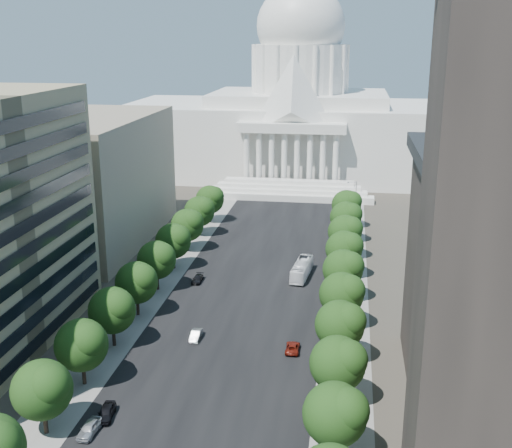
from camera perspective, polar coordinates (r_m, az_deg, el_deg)
The scene contains 34 objects.
road_asphalt at distance 141.25m, azimuth 0.44°, elevation -3.49°, with size 30.00×260.00×0.01m, color black.
sidewalk_left at distance 144.97m, azimuth -7.03°, elevation -3.08°, with size 8.00×260.00×0.02m, color gray.
sidewalk_right at distance 140.03m, azimuth 8.18°, elevation -3.85°, with size 8.00×260.00×0.02m, color gray.
capitol at distance 228.83m, azimuth 3.84°, elevation 9.37°, with size 120.00×56.00×73.00m.
office_block_left_far at distance 159.81m, azimuth -16.36°, elevation 3.81°, with size 38.00×52.00×30.00m, color gray.
tree_l_b at distance 85.56m, azimuth -18.36°, elevation -13.72°, with size 7.79×7.60×9.97m.
tree_l_c at distance 95.02m, azimuth -15.13°, elevation -10.25°, with size 7.79×7.60×9.97m.
tree_l_d at distance 105.01m, azimuth -12.55°, elevation -7.41°, with size 7.79×7.60×9.97m.
tree_l_e at distance 115.38m, azimuth -10.45°, elevation -5.05°, with size 7.79×7.60×9.97m.
tree_l_f at distance 126.04m, azimuth -8.72°, elevation -3.09°, with size 7.79×7.60×9.97m.
tree_l_g at distance 136.92m, azimuth -7.26°, elevation -1.43°, with size 7.79×7.60×9.97m.
tree_l_h at distance 147.97m, azimuth -6.03°, elevation -0.01°, with size 7.79×7.60×9.97m.
tree_l_i at distance 159.16m, azimuth -4.96°, elevation 1.20°, with size 7.79×7.60×9.97m.
tree_l_j at distance 170.47m, azimuth -4.03°, elevation 2.26°, with size 7.79×7.60×9.97m.
tree_r_b at distance 77.51m, azimuth 7.28°, elevation -16.34°, with size 7.79×7.60×9.97m.
tree_r_c at distance 87.85m, azimuth 7.49°, elevation -12.11°, with size 7.79×7.60×9.97m.
tree_r_d at distance 98.57m, azimuth 7.66°, elevation -8.78°, with size 7.79×7.60×9.97m.
tree_r_e at distance 109.55m, azimuth 7.78°, elevation -6.12°, with size 7.79×7.60×9.97m.
tree_r_f at distance 120.72m, azimuth 7.89°, elevation -3.94°, with size 7.79×7.60×9.97m.
tree_r_g at distance 132.04m, azimuth 7.97°, elevation -2.14°, with size 7.79×7.60×9.97m.
tree_r_h at distance 143.47m, azimuth 8.04°, elevation -0.62°, with size 7.79×7.60×9.97m.
tree_r_i at distance 154.99m, azimuth 8.10°, elevation 0.67°, with size 7.79×7.60×9.97m.
tree_r_j at distance 166.57m, azimuth 8.16°, elevation 1.79°, with size 7.79×7.60×9.97m.
streetlight_b at distance 87.46m, azimuth 8.52°, elevation -12.77°, with size 2.61×0.44×9.00m.
streetlight_c at distance 109.98m, azimuth 8.59°, elevation -6.42°, with size 2.61×0.44×9.00m.
streetlight_d at distance 133.38m, azimuth 8.64°, elevation -2.26°, with size 2.61×0.44×9.00m.
streetlight_e at distance 157.28m, azimuth 8.67°, elevation 0.64°, with size 2.61×0.44×9.00m.
streetlight_f at distance 181.47m, azimuth 8.70°, elevation 2.78°, with size 2.61×0.44×9.00m.
car_dark_a at distance 89.64m, azimuth -13.17°, elevation -15.99°, with size 1.90×4.72×1.61m, color black.
car_silver at distance 107.70m, azimuth -5.36°, elevation -9.81°, with size 1.48×4.24×1.40m, color #9DA0A4.
car_red at distance 103.64m, azimuth 3.27°, elevation -10.91°, with size 2.12×4.60×1.28m, color maroon.
car_dark_b at distance 131.00m, azimuth -5.22°, elevation -4.90°, with size 1.82×4.48×1.30m, color black.
car_parked at distance 87.05m, azimuth -14.60°, elevation -17.18°, with size 1.88×4.67×1.59m, color #ADAFB5.
city_bus at distance 133.25m, azimuth 4.09°, elevation -4.02°, with size 2.80×11.98×3.34m, color white.
Camera 1 is at (18.55, -41.41, 48.34)m, focal length 45.00 mm.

